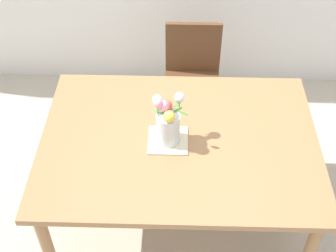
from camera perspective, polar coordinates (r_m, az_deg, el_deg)
name	(u,v)px	position (r m, az deg, el deg)	size (l,w,h in m)	color
ground_plane	(178,214)	(3.31, 1.18, -10.82)	(12.00, 12.00, 0.00)	#B7AD99
dining_table	(179,148)	(2.78, 1.38, -2.75)	(1.63, 1.19, 0.76)	#9E7047
chair_far	(192,74)	(3.58, 3.03, 6.42)	(0.42, 0.42, 0.90)	brown
placemat	(168,140)	(2.71, 0.00, -1.76)	(0.23, 0.23, 0.01)	beige
flower_vase	(168,122)	(2.61, -0.05, 0.55)	(0.20, 0.19, 0.31)	silver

